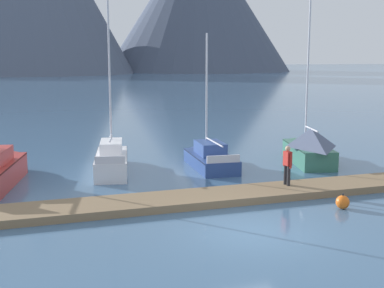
% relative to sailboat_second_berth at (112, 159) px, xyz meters
% --- Properties ---
extents(ground_plane, '(700.00, 700.00, 0.00)m').
position_rel_sailboat_second_berth_xyz_m(ground_plane, '(2.62, -10.71, -0.64)').
color(ground_plane, '#426689').
extents(dock, '(20.82, 2.76, 0.30)m').
position_rel_sailboat_second_berth_xyz_m(dock, '(2.62, -6.71, -0.49)').
color(dock, '#846B4C').
rests_on(dock, ground).
extents(sailboat_second_berth, '(2.57, 5.89, 8.60)m').
position_rel_sailboat_second_berth_xyz_m(sailboat_second_berth, '(0.00, 0.00, 0.00)').
color(sailboat_second_berth, silver).
rests_on(sailboat_second_berth, ground).
extents(sailboat_mid_dock_port, '(2.24, 5.70, 6.91)m').
position_rel_sailboat_second_berth_xyz_m(sailboat_mid_dock_port, '(5.01, -0.53, -0.12)').
color(sailboat_mid_dock_port, navy).
rests_on(sailboat_mid_dock_port, ground).
extents(sailboat_mid_dock_starboard, '(3.15, 5.95, 9.48)m').
position_rel_sailboat_second_berth_xyz_m(sailboat_mid_dock_starboard, '(10.45, -1.44, 0.29)').
color(sailboat_mid_dock_starboard, '#336B56').
rests_on(sailboat_mid_dock_starboard, ground).
extents(person_on_dock, '(0.24, 0.59, 1.69)m').
position_rel_sailboat_second_berth_xyz_m(person_on_dock, '(6.29, -6.48, 0.62)').
color(person_on_dock, '#232328').
rests_on(person_on_dock, dock).
extents(mooring_buoy_channel_marker, '(0.52, 0.52, 0.60)m').
position_rel_sailboat_second_berth_xyz_m(mooring_buoy_channel_marker, '(7.04, -9.36, -0.38)').
color(mooring_buoy_channel_marker, orange).
rests_on(mooring_buoy_channel_marker, ground).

